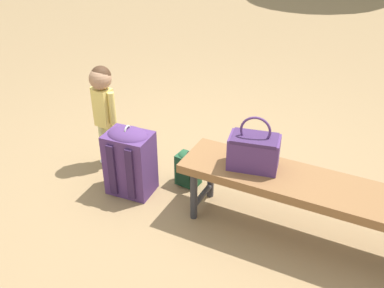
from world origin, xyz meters
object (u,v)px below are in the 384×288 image
at_px(handbag, 254,150).
at_px(backpack_large, 130,159).
at_px(backpack_small, 188,168).
at_px(child_standing, 103,101).
at_px(park_bench, 303,188).

distance_m(handbag, backpack_large, 0.97).
bearing_deg(handbag, backpack_small, -16.28).
bearing_deg(child_standing, park_bench, 177.06).
bearing_deg(backpack_small, park_bench, 170.53).
height_order(child_standing, backpack_small, child_standing).
xyz_separation_m(handbag, backpack_small, (0.59, -0.17, -0.43)).
relative_size(park_bench, handbag, 4.40).
bearing_deg(child_standing, backpack_small, -174.57).
relative_size(child_standing, backpack_large, 1.52).
distance_m(handbag, backpack_small, 0.75).
relative_size(backpack_large, backpack_small, 1.90).
height_order(park_bench, backpack_small, park_bench).
height_order(park_bench, child_standing, child_standing).
distance_m(park_bench, backpack_large, 1.28).
relative_size(handbag, backpack_small, 1.24).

